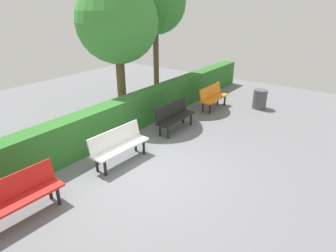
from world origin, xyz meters
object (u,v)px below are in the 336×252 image
bench_white (119,144)px  tree_mid (117,22)px  tree_near (155,3)px  bench_black (174,116)px  bench_orange (213,96)px  bench_red (19,195)px  trash_bin (260,99)px

bench_white → tree_mid: tree_mid is taller
tree_mid → tree_near: bearing=-178.6°
bench_black → tree_mid: bearing=-94.3°
tree_near → bench_white: bearing=27.8°
tree_near → tree_mid: tree_near is taller
bench_orange → bench_red: 7.48m
bench_white → trash_bin: size_ratio=2.26×
bench_orange → bench_red: same height
bench_red → tree_mid: size_ratio=0.34×
bench_orange → bench_red: size_ratio=0.97×
bench_red → tree_mid: tree_mid is taller
trash_bin → tree_mid: bearing=-49.1°
bench_orange → trash_bin: size_ratio=2.07×
bench_red → tree_near: (-7.25, -2.46, 3.21)m
trash_bin → bench_black: bearing=-22.3°
bench_black → tree_mid: size_ratio=0.35×
bench_black → trash_bin: (-3.58, 1.46, -0.12)m
tree_mid → bench_white: bearing=42.7°
bench_orange → tree_mid: bearing=-46.2°
bench_black → bench_red: (4.96, -0.02, -0.00)m
bench_orange → bench_white: size_ratio=0.92×
bench_orange → bench_black: size_ratio=0.95×
bench_white → bench_orange: bearing=-177.6°
bench_orange → bench_black: (2.51, -0.02, 0.00)m
trash_bin → bench_red: bearing=-9.9°
bench_orange → tree_mid: tree_mid is taller
bench_orange → tree_mid: size_ratio=0.33×
bench_white → bench_red: 2.53m
tree_near → trash_bin: 5.33m
bench_red → tree_mid: (-5.17, -2.41, 2.65)m
bench_black → tree_near: 4.66m
bench_black → bench_white: same height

